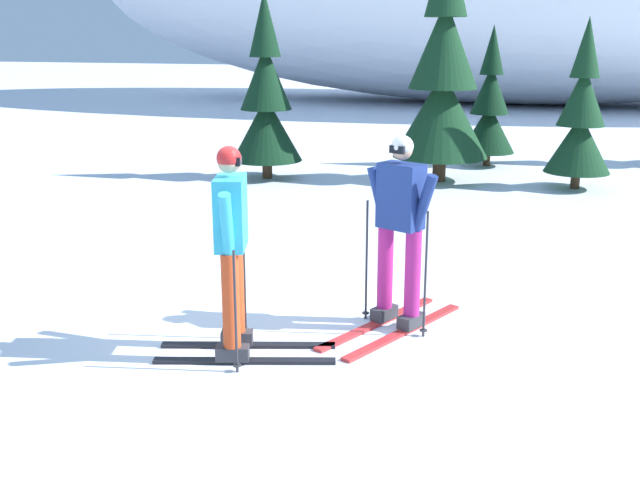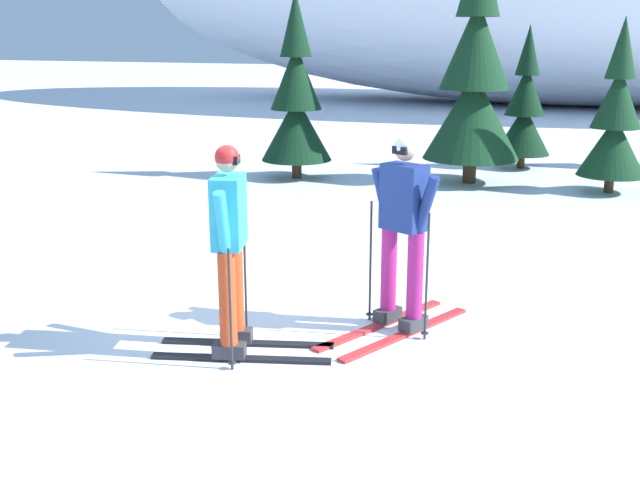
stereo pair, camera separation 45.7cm
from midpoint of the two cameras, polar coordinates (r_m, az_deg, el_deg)
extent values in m
plane|color=white|center=(7.42, -4.64, -6.18)|extent=(120.00, 120.00, 0.00)
cube|color=black|center=(6.87, -3.60, -7.84)|extent=(1.52, 0.55, 0.03)
cube|color=black|center=(6.56, -4.02, -9.00)|extent=(1.52, 0.55, 0.03)
cube|color=#38383D|center=(6.85, -4.44, -7.23)|extent=(0.31, 0.21, 0.12)
cube|color=#38383D|center=(6.55, -4.90, -8.36)|extent=(0.31, 0.21, 0.12)
cylinder|color=#DB471E|center=(6.69, -4.53, -3.50)|extent=(0.15, 0.15, 0.82)
cylinder|color=#DB471E|center=(6.37, -5.00, -4.47)|extent=(0.15, 0.15, 0.82)
cube|color=#33B7D6|center=(6.33, -4.90, 2.16)|extent=(0.35, 0.48, 0.61)
cylinder|color=#33B7D6|center=(6.59, -4.52, 2.30)|extent=(0.17, 0.29, 0.58)
cylinder|color=#33B7D6|center=(6.09, -5.29, 1.18)|extent=(0.17, 0.29, 0.58)
sphere|color=tan|center=(6.25, -4.99, 5.99)|extent=(0.19, 0.19, 0.19)
sphere|color=red|center=(6.24, -5.00, 6.27)|extent=(0.21, 0.21, 0.21)
cube|color=black|center=(6.23, -4.26, 6.08)|extent=(0.08, 0.15, 0.07)
cylinder|color=#2D2D33|center=(6.86, -3.79, -3.29)|extent=(0.02, 0.02, 1.06)
cylinder|color=#2D2D33|center=(7.02, -3.72, -6.91)|extent=(0.07, 0.07, 0.01)
cylinder|color=#2D2D33|center=(6.20, -4.72, -5.36)|extent=(0.02, 0.02, 1.06)
cylinder|color=#2D2D33|center=(6.38, -4.63, -9.29)|extent=(0.07, 0.07, 0.01)
cube|color=red|center=(7.14, 8.41, -7.05)|extent=(0.82, 1.66, 0.03)
cube|color=red|center=(7.32, 6.42, -6.40)|extent=(0.82, 1.66, 0.03)
cube|color=#38383D|center=(7.19, 8.92, -6.27)|extent=(0.24, 0.31, 0.12)
cube|color=#38383D|center=(7.37, 6.94, -5.65)|extent=(0.24, 0.31, 0.12)
cylinder|color=#B7237A|center=(7.03, 9.08, -2.70)|extent=(0.15, 0.15, 0.82)
cylinder|color=#B7237A|center=(7.21, 7.06, -2.15)|extent=(0.15, 0.15, 0.82)
cube|color=navy|center=(6.94, 8.27, 3.21)|extent=(0.46, 0.38, 0.61)
cylinder|color=navy|center=(6.80, 9.93, 2.52)|extent=(0.29, 0.20, 0.58)
cylinder|color=navy|center=(7.10, 6.65, 3.18)|extent=(0.29, 0.20, 0.58)
sphere|color=tan|center=(6.86, 8.41, 6.72)|extent=(0.19, 0.19, 0.19)
sphere|color=white|center=(6.86, 8.42, 6.97)|extent=(0.21, 0.21, 0.21)
cube|color=black|center=(6.80, 8.00, 6.74)|extent=(0.15, 0.09, 0.07)
cylinder|color=#2D2D33|center=(6.87, 10.01, -2.84)|extent=(0.02, 0.02, 1.20)
cylinder|color=#2D2D33|center=(7.06, 9.81, -7.00)|extent=(0.07, 0.07, 0.01)
cylinder|color=#2D2D33|center=(7.27, 5.65, -1.67)|extent=(0.02, 0.02, 1.20)
cylinder|color=#2D2D33|center=(7.44, 5.54, -5.64)|extent=(0.07, 0.07, 0.01)
cylinder|color=#47301E|center=(14.73, -0.89, 5.66)|extent=(0.19, 0.19, 0.48)
cone|color=black|center=(14.63, -0.90, 8.46)|extent=(1.36, 1.36, 1.22)
cone|color=black|center=(14.54, -0.92, 12.28)|extent=(0.98, 0.98, 1.22)
cone|color=black|center=(14.53, -0.93, 16.13)|extent=(0.60, 0.60, 1.22)
cylinder|color=#47301E|center=(14.54, 12.18, 5.48)|extent=(0.25, 0.25, 0.62)
cone|color=#14381E|center=(14.41, 12.39, 9.20)|extent=(1.78, 1.78, 1.60)
cone|color=#14381E|center=(14.34, 12.69, 14.28)|extent=(1.28, 1.28, 1.60)
cylinder|color=#47301E|center=(16.45, 15.79, 5.96)|extent=(0.16, 0.16, 0.39)
cone|color=black|center=(16.37, 15.94, 8.03)|extent=(1.13, 1.13, 1.01)
cone|color=black|center=(16.30, 16.15, 10.85)|extent=(0.81, 0.81, 1.01)
cone|color=black|center=(16.26, 16.37, 13.69)|extent=(0.50, 0.50, 1.01)
cylinder|color=#47301E|center=(14.37, 21.96, 4.16)|extent=(0.16, 0.16, 0.41)
cone|color=#14381E|center=(14.28, 22.21, 6.61)|extent=(1.17, 1.17, 1.05)
cone|color=#14381E|center=(14.19, 22.55, 9.96)|extent=(0.84, 0.84, 1.05)
cone|color=#14381E|center=(14.15, 22.91, 13.33)|extent=(0.51, 0.51, 1.05)
camera|label=1|loc=(0.23, -88.04, 0.54)|focal=42.17mm
camera|label=2|loc=(0.23, 91.96, -0.54)|focal=42.17mm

